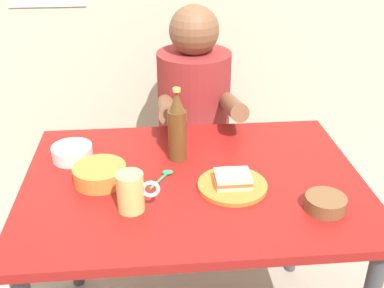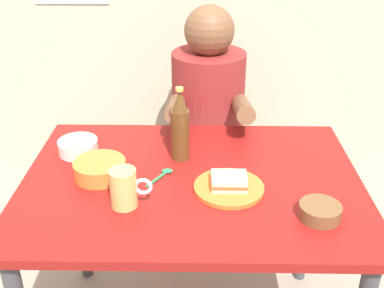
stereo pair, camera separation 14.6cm
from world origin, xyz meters
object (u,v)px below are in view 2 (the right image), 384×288
at_px(plate_orange, 229,188).
at_px(soup_bowl_orange, 100,168).
at_px(dining_table, 192,202).
at_px(person_seated, 208,99).
at_px(sandwich, 229,181).
at_px(beer_mug, 124,188).
at_px(stool, 207,178).
at_px(beer_bottle, 180,127).

bearing_deg(plate_orange, soup_bowl_orange, 169.93).
xyz_separation_m(dining_table, plate_orange, (0.12, -0.07, 0.10)).
xyz_separation_m(person_seated, plate_orange, (0.06, -0.68, -0.02)).
bearing_deg(sandwich, beer_mug, -164.22).
relative_size(dining_table, beer_mug, 8.73).
height_order(plate_orange, sandwich, sandwich).
bearing_deg(person_seated, beer_mug, -108.33).
bearing_deg(sandwich, soup_bowl_orange, 169.93).
distance_m(person_seated, beer_mug, 0.81).
relative_size(person_seated, beer_mug, 5.71).
relative_size(stool, beer_mug, 3.57).
distance_m(stool, beer_bottle, 0.72).
xyz_separation_m(dining_table, person_seated, (0.06, 0.62, 0.12)).
relative_size(beer_bottle, soup_bowl_orange, 1.54).
distance_m(sandwich, beer_bottle, 0.27).
height_order(stool, soup_bowl_orange, soup_bowl_orange).
xyz_separation_m(stool, sandwich, (0.06, -0.70, 0.42)).
bearing_deg(sandwich, plate_orange, 0.00).
bearing_deg(beer_mug, plate_orange, 15.78).
distance_m(person_seated, sandwich, 0.69).
distance_m(beer_mug, soup_bowl_orange, 0.20).
bearing_deg(stool, beer_mug, -108.08).
relative_size(sandwich, beer_mug, 0.87).
bearing_deg(soup_bowl_orange, sandwich, -10.07).
bearing_deg(beer_mug, stool, 71.92).
relative_size(dining_table, sandwich, 10.00).
bearing_deg(dining_table, beer_bottle, 107.21).
bearing_deg(stool, plate_orange, -85.44).
bearing_deg(beer_bottle, plate_orange, -51.79).
xyz_separation_m(stool, beer_bottle, (-0.10, -0.49, 0.51)).
height_order(beer_bottle, soup_bowl_orange, beer_bottle).
relative_size(person_seated, sandwich, 6.54).
xyz_separation_m(beer_bottle, soup_bowl_orange, (-0.26, -0.13, -0.09)).
distance_m(dining_table, soup_bowl_orange, 0.32).
distance_m(stool, beer_mug, 0.94).
distance_m(beer_bottle, soup_bowl_orange, 0.30).
relative_size(stool, sandwich, 4.09).
bearing_deg(dining_table, soup_bowl_orange, 178.39).
bearing_deg(person_seated, soup_bowl_orange, -120.64).
xyz_separation_m(beer_mug, soup_bowl_orange, (-0.11, 0.16, -0.03)).
bearing_deg(person_seated, sandwich, -85.36).
bearing_deg(soup_bowl_orange, beer_bottle, 26.63).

